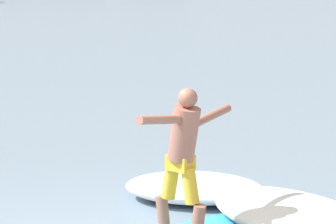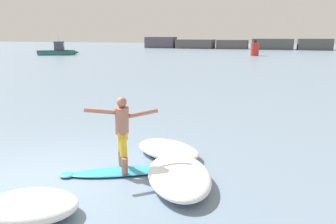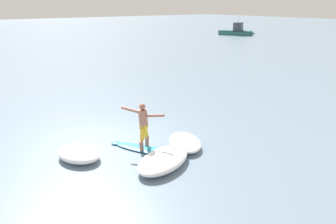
{
  "view_description": "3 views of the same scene",
  "coord_description": "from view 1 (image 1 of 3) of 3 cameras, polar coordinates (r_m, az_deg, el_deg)",
  "views": [
    {
      "loc": [
        -1.22,
        -7.02,
        3.04
      ],
      "look_at": [
        1.45,
        1.59,
        1.19
      ],
      "focal_mm": 85.0,
      "sensor_mm": 36.0,
      "label": 1
    },
    {
      "loc": [
        4.14,
        -5.22,
        2.86
      ],
      "look_at": [
        1.88,
        1.9,
        1.08
      ],
      "focal_mm": 35.0,
      "sensor_mm": 36.0,
      "label": 2
    },
    {
      "loc": [
        9.67,
        -4.76,
        4.65
      ],
      "look_at": [
        1.16,
        1.71,
        1.09
      ],
      "focal_mm": 35.0,
      "sensor_mm": 36.0,
      "label": 3
    }
  ],
  "objects": [
    {
      "name": "surfer",
      "position": [
        8.28,
        1.1,
        -2.74
      ],
      "size": [
        1.28,
        0.9,
        1.57
      ],
      "color": "#9A6351",
      "rests_on": "surfboard"
    },
    {
      "name": "wave_foam_beside",
      "position": [
        8.86,
        9.08,
        -7.34
      ],
      "size": [
        1.97,
        2.47,
        0.38
      ],
      "color": "white",
      "rests_on": "ground"
    },
    {
      "name": "wave_foam_at_tail",
      "position": [
        9.85,
        1.89,
        -5.45
      ],
      "size": [
        2.0,
        1.69,
        0.31
      ],
      "color": "white",
      "rests_on": "ground"
    }
  ]
}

